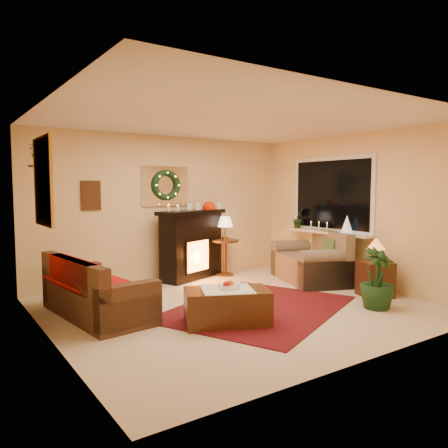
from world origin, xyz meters
TOP-DOWN VIEW (x-y plane):
  - floor at (0.00, 0.00)m, footprint 5.00×5.00m
  - ceiling at (0.00, 0.00)m, footprint 5.00×5.00m
  - wall_back at (0.00, 2.25)m, footprint 5.00×5.00m
  - wall_front at (0.00, -2.25)m, footprint 5.00×5.00m
  - wall_left at (-2.50, 0.00)m, footprint 4.50×4.50m
  - wall_right at (2.50, 0.00)m, footprint 4.50×4.50m
  - area_rug at (0.19, -0.23)m, footprint 3.24×2.91m
  - sofa at (-1.77, 0.69)m, footprint 1.02×1.91m
  - red_throw at (-1.84, 0.87)m, footprint 0.75×1.22m
  - fireplace at (0.42, 2.04)m, footprint 1.36×0.84m
  - poinsettia at (0.80, 2.03)m, footprint 0.23×0.23m
  - mantel_candle_a at (-0.04, 2.04)m, footprint 0.07×0.07m
  - mantel_candle_b at (0.15, 2.05)m, footprint 0.06×0.06m
  - mantel_mirror at (0.00, 2.23)m, footprint 0.92×0.02m
  - wreath at (0.00, 2.19)m, footprint 0.55×0.11m
  - wall_art at (-1.35, 2.23)m, footprint 0.32×0.03m
  - gold_mirror at (-2.48, 0.30)m, footprint 0.03×0.84m
  - hanging_plant at (-2.34, 1.05)m, footprint 0.33×0.28m
  - loveseat at (2.06, 0.66)m, footprint 1.40×1.78m
  - window_frame at (2.48, 0.55)m, footprint 0.03×1.86m
  - window_glass at (2.47, 0.55)m, footprint 0.02×1.70m
  - window_sill at (2.38, 0.55)m, footprint 0.22×1.86m
  - mini_tree at (2.35, 0.08)m, footprint 0.22×0.22m
  - sill_plant at (2.36, 1.27)m, footprint 0.27×0.22m
  - side_table_round at (1.10, 1.94)m, footprint 0.56×0.56m
  - lamp_cream at (1.11, 1.95)m, footprint 0.29×0.29m
  - end_table_square at (2.11, -0.70)m, footprint 0.58×0.58m
  - lamp_tiffany at (2.08, -0.73)m, footprint 0.28×0.28m
  - coffee_table at (-0.56, -0.55)m, footprint 1.17×0.94m
  - fruit_bowl at (-0.53, -0.54)m, footprint 0.28×0.28m
  - floor_palm at (1.55, -1.15)m, footprint 1.42×1.42m

SIDE VIEW (x-z plane):
  - floor at x=0.00m, z-range 0.00..0.00m
  - area_rug at x=0.19m, z-range 0.00..0.01m
  - coffee_table at x=-0.56m, z-range -0.01..0.43m
  - end_table_square at x=2.11m, z-range 0.00..0.54m
  - side_table_round at x=1.10m, z-range -0.02..0.67m
  - loveseat at x=2.06m, z-range -0.03..0.87m
  - sofa at x=-1.77m, z-range 0.04..0.82m
  - floor_palm at x=1.55m, z-range -0.82..1.72m
  - fruit_bowl at x=-0.53m, z-range 0.42..0.48m
  - red_throw at x=-1.84m, z-range 0.45..0.46m
  - fireplace at x=0.42m, z-range -0.05..1.15m
  - lamp_tiffany at x=2.08m, z-range 0.54..0.95m
  - window_sill at x=2.38m, z-range 0.85..0.89m
  - lamp_cream at x=1.11m, z-range 0.66..1.10m
  - mini_tree at x=2.35m, z-range 0.88..1.20m
  - sill_plant at x=2.36m, z-range 0.83..1.34m
  - mantel_candle_a at x=-0.04m, z-range 1.16..1.36m
  - mantel_candle_b at x=0.15m, z-range 1.16..1.36m
  - wall_back at x=0.00m, z-range 1.30..1.30m
  - wall_front at x=0.00m, z-range 1.30..1.30m
  - wall_left at x=-2.50m, z-range 1.30..1.30m
  - wall_right at x=2.50m, z-range 1.30..1.30m
  - poinsettia at x=0.80m, z-range 1.18..1.42m
  - wall_art at x=-1.35m, z-range 1.31..1.79m
  - window_frame at x=2.48m, z-range 0.87..2.23m
  - window_glass at x=2.47m, z-range 0.94..2.16m
  - mantel_mirror at x=0.00m, z-range 1.34..2.06m
  - wreath at x=0.00m, z-range 1.44..2.00m
  - gold_mirror at x=-2.48m, z-range 1.25..2.25m
  - hanging_plant at x=-2.34m, z-range 1.79..2.15m
  - ceiling at x=0.00m, z-range 2.60..2.60m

